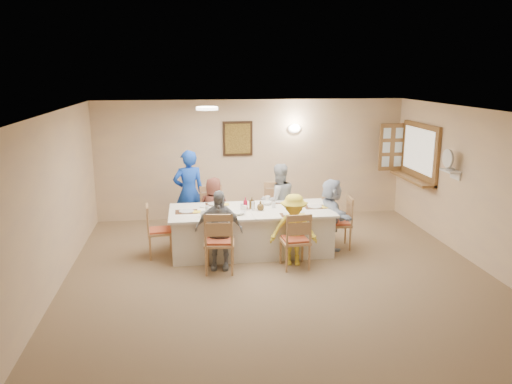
{
  "coord_description": "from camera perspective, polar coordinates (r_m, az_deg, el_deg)",
  "views": [
    {
      "loc": [
        -1.33,
        -6.82,
        3.07
      ],
      "look_at": [
        -0.2,
        1.4,
        1.05
      ],
      "focal_mm": 35.0,
      "sensor_mm": 36.0,
      "label": 1
    }
  ],
  "objects": [
    {
      "name": "diner_front_left",
      "position": [
        7.87,
        -4.27,
        -4.33
      ],
      "size": [
        0.85,
        0.55,
        1.28
      ],
      "primitive_type": "imported",
      "rotation": [
        0.0,
        0.0,
        -0.16
      ],
      "color": "gray",
      "rests_on": "ground"
    },
    {
      "name": "bowl_b",
      "position": [
        8.85,
        1.23,
        -1.26
      ],
      "size": [
        0.3,
        0.3,
        0.06
      ],
      "primitive_type": "imported",
      "rotation": [
        0.0,
        0.0,
        -0.36
      ],
      "color": "white",
      "rests_on": "dining_table"
    },
    {
      "name": "chair_back_right",
      "position": [
        9.46,
        2.44,
        -2.06
      ],
      "size": [
        0.49,
        0.49,
        1.01
      ],
      "primitive_type": null,
      "rotation": [
        0.0,
        0.0,
        0.01
      ],
      "color": "tan",
      "rests_on": "ground"
    },
    {
      "name": "diner_front_right",
      "position": [
        8.05,
        4.32,
        -4.33
      ],
      "size": [
        0.88,
        0.65,
        1.18
      ],
      "primitive_type": "imported",
      "rotation": [
        0.0,
        0.0,
        -0.14
      ],
      "color": "yellow",
      "rests_on": "ground"
    },
    {
      "name": "napkin_fl",
      "position": [
        8.05,
        -3.1,
        -2.95
      ],
      "size": [
        0.15,
        0.15,
        0.01
      ],
      "primitive_type": "cube",
      "color": "yellow",
      "rests_on": "dining_table"
    },
    {
      "name": "placemat_fl",
      "position": [
        8.09,
        -4.41,
        -2.94
      ],
      "size": [
        0.37,
        0.27,
        0.01
      ],
      "primitive_type": "cube",
      "color": "#472B19",
      "rests_on": "dining_table"
    },
    {
      "name": "diner_right_end",
      "position": [
        8.86,
        8.6,
        -2.48
      ],
      "size": [
        1.2,
        0.47,
        1.26
      ],
      "primitive_type": "imported",
      "rotation": [
        0.0,
        0.0,
        1.61
      ],
      "color": "silver",
      "rests_on": "ground"
    },
    {
      "name": "wall_sconce",
      "position": [
        10.57,
        4.44,
        7.28
      ],
      "size": [
        0.26,
        0.09,
        0.18
      ],
      "primitive_type": "ellipsoid",
      "color": "white",
      "rests_on": "room_walls"
    },
    {
      "name": "plate_fl",
      "position": [
        8.08,
        -4.41,
        -2.87
      ],
      "size": [
        0.23,
        0.23,
        0.01
      ],
      "primitive_type": "cylinder",
      "color": "white",
      "rests_on": "dining_table"
    },
    {
      "name": "condiment_ketchup",
      "position": [
        8.54,
        -1.22,
        -1.29
      ],
      "size": [
        0.14,
        0.14,
        0.21
      ],
      "primitive_type": "imported",
      "rotation": [
        0.0,
        0.0,
        0.37
      ],
      "color": "#A50E2A",
      "rests_on": "dining_table"
    },
    {
      "name": "diner_back_right",
      "position": [
        9.29,
        2.58,
        -1.06
      ],
      "size": [
        0.89,
        0.8,
        1.42
      ],
      "primitive_type": "imported",
      "rotation": [
        0.0,
        0.0,
        3.34
      ],
      "color": "#A4A9AE",
      "rests_on": "ground"
    },
    {
      "name": "teacup_a",
      "position": [
        8.17,
        -6.0,
        -2.5
      ],
      "size": [
        0.14,
        0.14,
        0.09
      ],
      "primitive_type": "imported",
      "rotation": [
        0.0,
        0.0,
        0.15
      ],
      "color": "white",
      "rests_on": "dining_table"
    },
    {
      "name": "chair_front_right",
      "position": [
        7.97,
        4.48,
        -5.41
      ],
      "size": [
        0.48,
        0.48,
        0.94
      ],
      "primitive_type": null,
      "rotation": [
        0.0,
        0.0,
        3.21
      ],
      "color": "tan",
      "rests_on": "ground"
    },
    {
      "name": "chair_front_left",
      "position": [
        7.81,
        -4.2,
        -5.58
      ],
      "size": [
        0.53,
        0.53,
        1.0
      ],
      "primitive_type": null,
      "rotation": [
        0.0,
        0.0,
        3.03
      ],
      "color": "tan",
      "rests_on": "ground"
    },
    {
      "name": "placemat_fr",
      "position": [
        8.24,
        3.96,
        -2.62
      ],
      "size": [
        0.33,
        0.24,
        0.01
      ],
      "primitive_type": "cube",
      "color": "#472B19",
      "rests_on": "dining_table"
    },
    {
      "name": "ground",
      "position": [
        7.6,
        2.98,
        -10.17
      ],
      "size": [
        7.0,
        7.0,
        0.0
      ],
      "primitive_type": "plane",
      "color": "#7D654D"
    },
    {
      "name": "placemat_bl",
      "position": [
        8.89,
        -4.74,
        -1.41
      ],
      "size": [
        0.33,
        0.24,
        0.01
      ],
      "primitive_type": "cube",
      "color": "#472B19",
      "rests_on": "dining_table"
    },
    {
      "name": "chair_back_left",
      "position": [
        9.33,
        -4.84,
        -2.42
      ],
      "size": [
        0.55,
        0.55,
        0.98
      ],
      "primitive_type": null,
      "rotation": [
        0.0,
        0.0,
        0.18
      ],
      "color": "tan",
      "rests_on": "ground"
    },
    {
      "name": "hatch_sill",
      "position": [
        10.44,
        17.41,
        1.47
      ],
      "size": [
        0.3,
        1.5,
        0.05
      ],
      "primitive_type": "cube",
      "color": "brown",
      "rests_on": "room_walls"
    },
    {
      "name": "plate_le",
      "position": [
        8.47,
        -7.96,
        -2.18
      ],
      "size": [
        0.25,
        0.25,
        0.02
      ],
      "primitive_type": "cylinder",
      "color": "white",
      "rests_on": "dining_table"
    },
    {
      "name": "napkin_br",
      "position": [
        9.02,
        4.06,
        -1.14
      ],
      "size": [
        0.14,
        0.14,
        0.01
      ],
      "primitive_type": "cube",
      "color": "yellow",
      "rests_on": "dining_table"
    },
    {
      "name": "diner_back_left",
      "position": [
        9.19,
        -4.81,
        -1.99
      ],
      "size": [
        0.71,
        0.58,
        1.19
      ],
      "primitive_type": "imported",
      "rotation": [
        0.0,
        0.0,
        2.97
      ],
      "color": "#562B22",
      "rests_on": "ground"
    },
    {
      "name": "shutter_door",
      "position": [
        10.98,
        15.27,
        4.97
      ],
      "size": [
        0.55,
        0.04,
        1.0
      ],
      "primitive_type": "cube",
      "color": "brown",
      "rests_on": "room_walls"
    },
    {
      "name": "teacup_b",
      "position": [
        9.1,
        1.33,
        -0.73
      ],
      "size": [
        0.14,
        0.14,
        0.09
      ],
      "primitive_type": "imported",
      "rotation": [
        0.0,
        0.0,
        -0.22
      ],
      "color": "white",
      "rests_on": "dining_table"
    },
    {
      "name": "plate_fr",
      "position": [
        8.24,
        3.96,
        -2.55
      ],
      "size": [
        0.25,
        0.25,
        0.02
      ],
      "primitive_type": "cylinder",
      "color": "white",
      "rests_on": "dining_table"
    },
    {
      "name": "ceiling_light",
      "position": [
        8.35,
        -5.62,
        9.49
      ],
      "size": [
        0.36,
        0.36,
        0.05
      ],
      "primitive_type": "cylinder",
      "color": "white",
      "rests_on": "room_walls"
    },
    {
      "name": "serving_hatch",
      "position": [
        10.4,
        18.21,
        4.31
      ],
      "size": [
        0.06,
        1.5,
        1.15
      ],
      "primitive_type": "cube",
      "color": "brown",
      "rests_on": "room_walls"
    },
    {
      "name": "plate_re",
      "position": [
        8.75,
        6.74,
        -1.65
      ],
      "size": [
        0.25,
        0.25,
        0.02
      ],
      "primitive_type": "cylinder",
      "color": "white",
      "rests_on": "dining_table"
    },
    {
      "name": "condiment_malt",
      "position": [
        8.48,
        0.52,
        -1.57
      ],
      "size": [
        0.15,
        0.15,
        0.16
      ],
      "primitive_type": "imported",
      "rotation": [
        0.0,
        0.0,
        0.12
      ],
      "color": "#4E3714",
      "rests_on": "dining_table"
    },
    {
      "name": "napkin_fr",
      "position": [
        8.23,
        5.26,
        -2.61
      ],
      "size": [
        0.13,
        0.13,
        0.01
      ],
      "primitive_type": "cube",
      "color": "yellow",
      "rests_on": "dining_table"
    },
    {
      "name": "fan_shelf",
      "position": [
        9.2,
        21.34,
        2.28
      ],
      "size": [
        0.22,
        0.36,
        0.03
      ],
      "primitive_type": "cube",
      "color": "white",
      "rests_on": "room_walls"
    },
    {
      "name": "dining_table",
      "position": [
        8.65,
        -0.55,
        -4.44
      ],
      "size": [
        2.78,
        1.18,
        0.76
      ],
      "primitive_type": "cube",
      "color": "silver",
      "rests_on": "ground"
    },
    {
      "name": "napkin_bl",
      "position": [
        8.85,
        -3.56,
        -1.41
      ],
      "size": [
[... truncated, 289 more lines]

